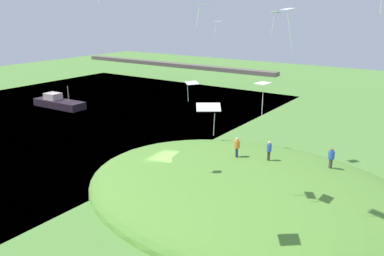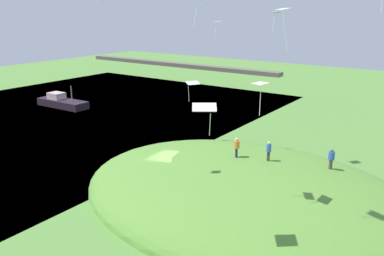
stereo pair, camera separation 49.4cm
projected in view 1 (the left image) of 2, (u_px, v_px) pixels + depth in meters
ground_plane at (168, 182)px, 33.76m from camera, size 160.00×160.00×0.00m
grass_hill at (246, 197)px, 31.16m from camera, size 27.84×20.53×5.63m
bridge_deck_far at (172, 65)px, 75.00m from camera, size 42.25×1.80×0.70m
boat_on_lake at (58, 103)px, 59.58m from camera, size 8.75×2.89×3.42m
person_with_child at (269, 148)px, 30.79m from camera, size 0.41×0.41×1.58m
person_on_hilltop at (237, 145)px, 31.45m from camera, size 0.67×0.67×1.63m
person_near_shore at (331, 156)px, 30.26m from camera, size 0.61×0.61×1.60m
kite_0 at (263, 85)px, 22.84m from camera, size 0.79×1.05×1.84m
kite_4 at (202, 5)px, 21.64m from camera, size 0.94×1.04×1.24m
kite_6 at (218, 22)px, 32.89m from camera, size 0.94×1.14×1.42m
kite_8 at (192, 84)px, 36.61m from camera, size 1.33×1.43×1.86m
kite_9 at (209, 108)px, 19.47m from camera, size 1.43×1.34×1.57m
kite_10 at (276, 14)px, 31.34m from camera, size 0.85×0.76×1.72m
kite_11 at (288, 13)px, 17.56m from camera, size 0.78×0.73×1.80m
mooring_post at (127, 177)px, 33.39m from camera, size 0.14×0.14×1.16m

